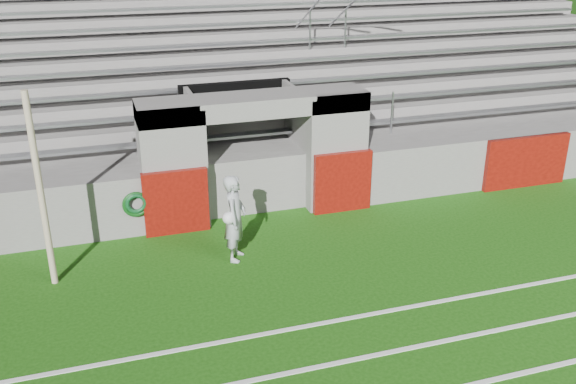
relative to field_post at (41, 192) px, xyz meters
name	(u,v)px	position (x,y,z in m)	size (l,w,h in m)	color
ground	(308,290)	(4.17, -1.61, -1.73)	(90.00, 90.00, 0.00)	#17480C
field_post	(41,192)	(0.00, 0.00, 0.00)	(0.11, 0.11, 3.45)	#C1AE90
stadium_structure	(213,96)	(4.17, 6.36, -0.24)	(26.00, 8.48, 5.42)	slate
goalkeeper_with_ball	(235,218)	(3.26, -0.10, -0.89)	(0.62, 0.72, 1.67)	#A5ABAF
hose_coil	(136,204)	(1.59, 1.32, -0.99)	(0.54, 0.14, 0.54)	#0C4011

